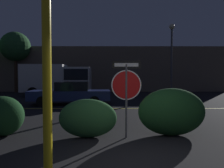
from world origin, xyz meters
TOP-DOWN VIEW (x-y plane):
  - ground_plane at (0.00, 0.00)m, footprint 260.00×260.00m
  - road_center_stripe at (0.00, 7.59)m, footprint 43.76×0.12m
  - stop_sign at (-0.34, 2.05)m, footprint 0.87×0.06m
  - yellow_pole_left at (-1.85, -0.59)m, footprint 0.15×0.15m
  - hedge_bush_1 at (-4.04, 2.28)m, footprint 1.26×1.08m
  - hedge_bush_2 at (-1.46, 2.09)m, footprint 1.70×0.74m
  - hedge_bush_3 at (1.05, 2.29)m, footprint 2.02×0.95m
  - passing_car_2 at (-3.27, 9.24)m, footprint 5.06×2.03m
  - delivery_truck at (-5.32, 14.65)m, footprint 5.80×2.38m
  - street_lamp at (4.41, 14.41)m, footprint 0.47×0.47m
  - tree_2 at (-10.87, 18.98)m, footprint 3.10×3.10m
  - building_backdrop at (-1.92, 21.99)m, footprint 27.65×4.92m

SIDE VIEW (x-z plane):
  - ground_plane at x=0.00m, z-range 0.00..0.00m
  - road_center_stripe at x=0.00m, z-range 0.00..0.01m
  - hedge_bush_2 at x=-1.46m, z-range 0.00..1.13m
  - hedge_bush_1 at x=-4.04m, z-range 0.00..1.19m
  - passing_car_2 at x=-3.27m, z-range 0.00..1.41m
  - hedge_bush_3 at x=1.05m, z-range 0.00..1.43m
  - delivery_truck at x=-5.32m, z-range 0.18..2.90m
  - stop_sign at x=-0.34m, z-range 0.43..2.66m
  - yellow_pole_left at x=-1.85m, z-range 0.00..3.39m
  - building_backdrop at x=-1.92m, z-range 0.00..4.96m
  - street_lamp at x=4.41m, z-range 1.06..7.23m
  - tree_2 at x=-10.87m, z-range 1.60..7.98m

